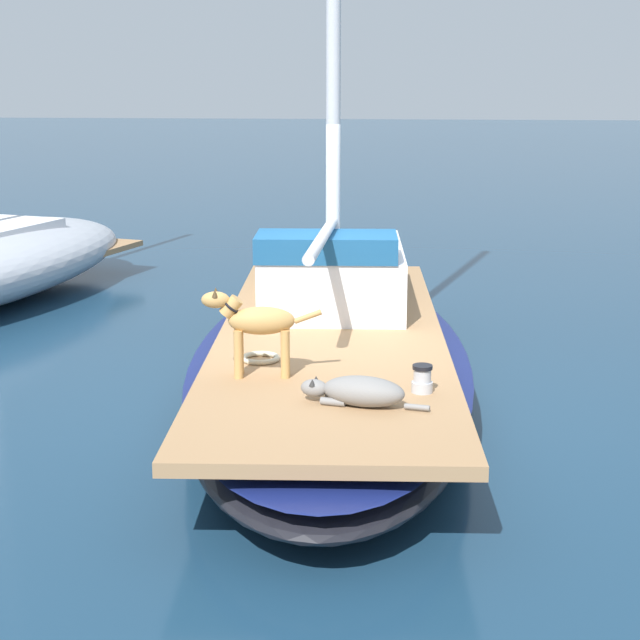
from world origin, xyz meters
TOP-DOWN VIEW (x-y plane):
  - ground_plane at (0.00, 0.00)m, footprint 120.00×120.00m
  - sailboat_main at (0.00, 0.00)m, footprint 3.01×7.39m
  - cabin_house at (-0.08, 1.11)m, footprint 1.55×2.31m
  - dog_tan at (-0.46, -1.47)m, footprint 0.94×0.28m
  - dog_grey at (0.39, -2.13)m, footprint 0.95×0.38m
  - deck_winch at (0.84, -1.77)m, footprint 0.16×0.16m
  - coiled_rope at (-0.49, -1.03)m, footprint 0.32×0.32m

SIDE VIEW (x-z plane):
  - ground_plane at x=0.00m, z-range 0.00..0.00m
  - sailboat_main at x=0.00m, z-range 0.01..0.67m
  - coiled_rope at x=-0.49m, z-range 0.66..0.70m
  - deck_winch at x=0.84m, z-range 0.65..0.86m
  - dog_grey at x=0.39m, z-range 0.66..0.88m
  - cabin_house at x=-0.08m, z-range 0.59..1.43m
  - dog_tan at x=-0.46m, z-range 0.73..1.43m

